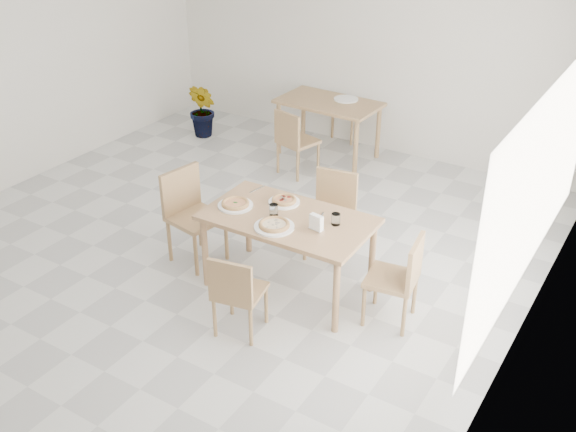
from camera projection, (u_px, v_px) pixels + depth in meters
The scene contains 22 objects.
room at pixel (542, 180), 4.89m from camera, with size 7.28×7.00×7.00m.
main_table at pixel (288, 225), 6.00m from camera, with size 1.51×0.87×0.75m.
chair_south at pixel (236, 290), 5.49m from camera, with size 0.45×0.45×0.78m.
chair_north at pixel (332, 208), 6.65m from camera, with size 0.48×0.48×0.86m.
chair_west at pixel (190, 209), 6.53m from camera, with size 0.53×0.53×0.93m.
chair_east at pixel (401, 275), 5.63m from camera, with size 0.46×0.46×0.83m.
plate_margherita at pixel (235, 205), 6.13m from camera, with size 0.32×0.32×0.02m, color white.
plate_mushroom at pixel (274, 227), 5.79m from camera, with size 0.35×0.35×0.02m, color white.
plate_pepperoni at pixel (284, 202), 6.19m from camera, with size 0.29×0.29×0.02m, color white.
pizza_margherita at pixel (235, 203), 6.12m from camera, with size 0.31×0.31×0.03m.
pizza_mushroom at pixel (274, 224), 5.77m from camera, with size 0.35×0.35×0.03m.
pizza_pepperoni at pixel (284, 200), 6.18m from camera, with size 0.25×0.25×0.03m.
tumbler_a at pixel (336, 219), 5.81m from camera, with size 0.08×0.08×0.10m, color white.
tumbler_b at pixel (274, 210), 5.96m from camera, with size 0.08×0.08×0.11m, color white.
napkin_holder at pixel (316, 223), 5.72m from camera, with size 0.14×0.09×0.15m.
fork_a at pixel (257, 189), 6.43m from camera, with size 0.02×0.19×0.01m, color silver.
fork_b at pixel (321, 217), 5.95m from camera, with size 0.01×0.16×0.01m, color silver.
second_table at pixel (329, 109), 8.71m from camera, with size 1.33×0.79×0.75m.
chair_back_s at pixel (294, 138), 8.25m from camera, with size 0.51×0.51×0.84m.
chair_back_n at pixel (356, 102), 9.36m from camera, with size 0.53×0.53×0.87m.
plate_empty at pixel (346, 99), 8.71m from camera, with size 0.31×0.31×0.02m, color white.
potted_plant at pixel (203, 110), 9.40m from camera, with size 0.43×0.35×0.79m, color #26671E.
Camera 1 is at (3.75, -4.42, 3.63)m, focal length 42.00 mm.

